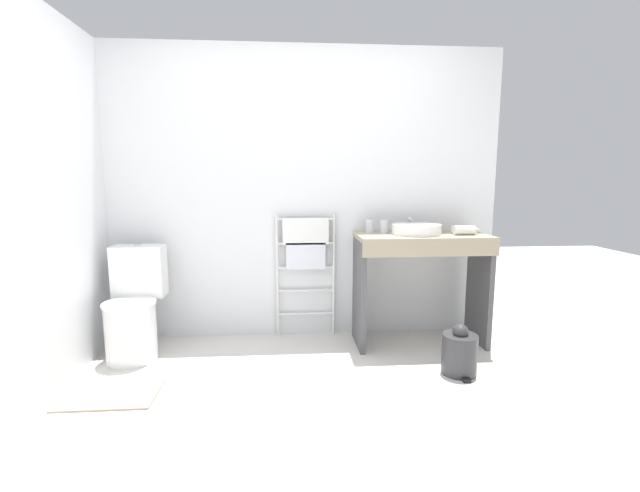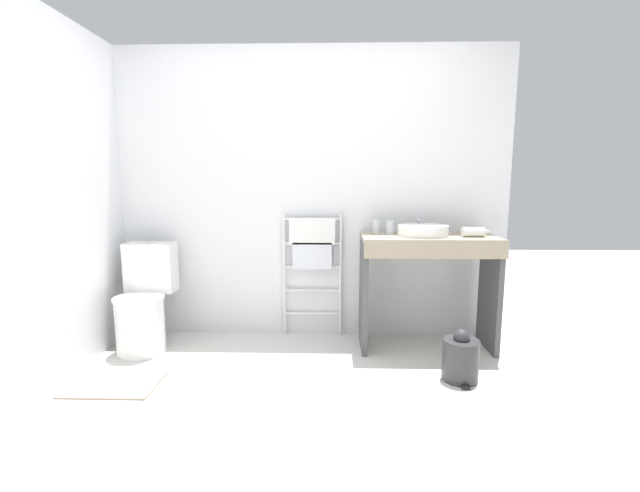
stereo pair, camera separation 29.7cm
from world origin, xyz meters
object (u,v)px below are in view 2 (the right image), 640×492
object	(u,v)px
sink_basin	(423,230)
trash_bin	(461,358)
towel_radiator	(312,251)
cup_near_wall	(376,227)
toilet	(144,304)
cup_near_edge	(391,227)
hair_dryer	(474,232)

from	to	relation	value
sink_basin	trash_bin	world-z (taller)	sink_basin
towel_radiator	trash_bin	size ratio (longest dim) A/B	2.96
sink_basin	cup_near_wall	distance (m)	0.37
toilet	cup_near_edge	xyz separation A→B (m)	(1.92, 0.19, 0.59)
trash_bin	cup_near_edge	bearing A→B (deg)	119.84
towel_radiator	sink_basin	size ratio (longest dim) A/B	2.72
toilet	cup_near_wall	xyz separation A→B (m)	(1.81, 0.23, 0.59)
towel_radiator	cup_near_wall	size ratio (longest dim) A/B	10.05
towel_radiator	cup_near_wall	distance (m)	0.56
toilet	trash_bin	bearing A→B (deg)	-11.80
toilet	trash_bin	distance (m)	2.36
hair_dryer	trash_bin	bearing A→B (deg)	-112.52
cup_near_edge	sink_basin	bearing A→B (deg)	-25.58
towel_radiator	hair_dryer	world-z (taller)	towel_radiator
toilet	sink_basin	world-z (taller)	sink_basin
cup_near_edge	trash_bin	bearing A→B (deg)	-60.16
cup_near_wall	hair_dryer	distance (m)	0.73
hair_dryer	trash_bin	distance (m)	0.95
towel_radiator	sink_basin	xyz separation A→B (m)	(0.85, -0.23, 0.20)
toilet	towel_radiator	size ratio (longest dim) A/B	0.80
cup_near_edge	toilet	bearing A→B (deg)	-174.30
towel_radiator	cup_near_edge	world-z (taller)	towel_radiator
cup_near_wall	hair_dryer	xyz separation A→B (m)	(0.70, -0.20, -0.02)
towel_radiator	cup_near_edge	distance (m)	0.67
cup_near_wall	sink_basin	bearing A→B (deg)	-24.15
cup_near_wall	hair_dryer	bearing A→B (deg)	-16.03
sink_basin	hair_dryer	distance (m)	0.37
toilet	cup_near_wall	bearing A→B (deg)	7.32
towel_radiator	trash_bin	world-z (taller)	towel_radiator
towel_radiator	cup_near_wall	xyz separation A→B (m)	(0.52, -0.08, 0.21)
toilet	cup_near_wall	world-z (taller)	cup_near_wall
towel_radiator	trash_bin	xyz separation A→B (m)	(1.01, -0.79, -0.58)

